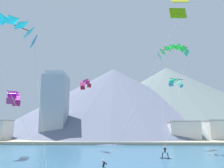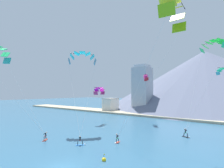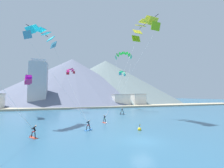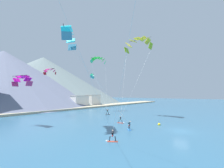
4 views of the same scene
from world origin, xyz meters
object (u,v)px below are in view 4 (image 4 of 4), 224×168
parafoil_kite_mid_center (69,36)px  parafoil_kite_far_left (138,43)px  parafoil_kite_distant_low_drift (22,79)px  kitesurfer_near_trail (111,138)px  kitesurfer_mid_center (129,127)px  parafoil_kite_near_lead (98,60)px  race_marker_buoy (159,124)px  kitesurfer_far_left (121,121)px  parafoil_kite_distant_mid_solo (92,76)px  parafoil_kite_distant_high_outer (50,71)px  kitesurfer_near_lead (108,113)px

parafoil_kite_mid_center → parafoil_kite_far_left: bearing=-4.9°
parafoil_kite_distant_low_drift → kitesurfer_near_trail: bearing=-77.1°
kitesurfer_mid_center → parafoil_kite_far_left: (13.81, 5.73, 20.94)m
parafoil_kite_near_lead → race_marker_buoy: bearing=-108.5°
kitesurfer_far_left → parafoil_kite_distant_mid_solo: size_ratio=0.48×
kitesurfer_mid_center → kitesurfer_near_trail: bearing=-165.5°
parafoil_kite_distant_high_outer → kitesurfer_mid_center: bearing=-86.7°
parafoil_kite_distant_low_drift → parafoil_kite_distant_mid_solo: bearing=21.4°
kitesurfer_near_trail → parafoil_kite_distant_mid_solo: parafoil_kite_distant_mid_solo is taller
kitesurfer_near_trail → parafoil_kite_distant_mid_solo: 43.24m
kitesurfer_mid_center → race_marker_buoy: bearing=-20.7°
parafoil_kite_far_left → kitesurfer_far_left: bearing=-173.8°
kitesurfer_near_lead → parafoil_kite_far_left: 23.36m
kitesurfer_near_lead → parafoil_kite_distant_mid_solo: size_ratio=0.49×
parafoil_kite_far_left → race_marker_buoy: 23.77m
kitesurfer_near_lead → parafoil_kite_distant_mid_solo: (5.57, 13.65, 13.66)m
kitesurfer_near_trail → parafoil_kite_mid_center: parafoil_kite_mid_center is taller
race_marker_buoy → parafoil_kite_distant_mid_solo: bearing=71.7°
parafoil_kite_far_left → parafoil_kite_distant_high_outer: (-15.39, 21.22, -7.86)m
parafoil_kite_far_left → race_marker_buoy: (-6.45, -8.52, -21.23)m
parafoil_kite_mid_center → race_marker_buoy: (15.63, -10.40, -17.09)m
parafoil_kite_mid_center → parafoil_kite_distant_mid_solo: parafoil_kite_mid_center is taller
kitesurfer_near_trail → kitesurfer_mid_center: kitesurfer_mid_center is taller
kitesurfer_mid_center → parafoil_kite_distant_high_outer: size_ratio=0.44×
kitesurfer_mid_center → parafoil_kite_near_lead: bearing=56.2°
parafoil_kite_mid_center → parafoil_kite_distant_mid_solo: 34.72m
kitesurfer_near_lead → parafoil_kite_distant_mid_solo: 20.10m
kitesurfer_far_left → parafoil_kite_distant_mid_solo: parafoil_kite_distant_mid_solo is taller
parafoil_kite_far_left → race_marker_buoy: bearing=-127.1°
kitesurfer_near_lead → kitesurfer_mid_center: bearing=-127.9°
parafoil_kite_near_lead → parafoil_kite_distant_high_outer: size_ratio=5.22×
parafoil_kite_distant_high_outer → parafoil_kite_far_left: bearing=-54.1°
kitesurfer_far_left → kitesurfer_near_trail: bearing=-150.2°
kitesurfer_far_left → race_marker_buoy: size_ratio=1.75×
parafoil_kite_far_left → parafoil_kite_distant_low_drift: bearing=154.8°
parafoil_kite_mid_center → parafoil_kite_distant_high_outer: 20.80m
kitesurfer_far_left → parafoil_kite_far_left: bearing=6.2°
parafoil_kite_near_lead → parafoil_kite_distant_mid_solo: 7.75m
kitesurfer_mid_center → kitesurfer_far_left: (3.97, 4.67, -0.01)m
parafoil_kite_mid_center → parafoil_kite_distant_low_drift: size_ratio=3.41×
parafoil_kite_mid_center → parafoil_kite_distant_mid_solo: size_ratio=4.67×
parafoil_kite_near_lead → parafoil_kite_distant_low_drift: 31.22m
parafoil_kite_distant_low_drift → parafoil_kite_near_lead: bearing=13.2°
kitesurfer_far_left → parafoil_kite_near_lead: (12.59, 20.04, 19.32)m
parafoil_kite_mid_center → parafoil_kite_distant_mid_solo: (26.46, 22.27, -3.02)m
parafoil_kite_distant_high_outer → parafoil_kite_distant_mid_solo: parafoil_kite_distant_mid_solo is taller
parafoil_kite_far_left → parafoil_kite_distant_high_outer: 27.37m
kitesurfer_far_left → parafoil_kite_near_lead: 30.55m
parafoil_kite_distant_mid_solo → parafoil_kite_distant_low_drift: bearing=-158.6°
parafoil_kite_near_lead → parafoil_kite_far_left: 19.24m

